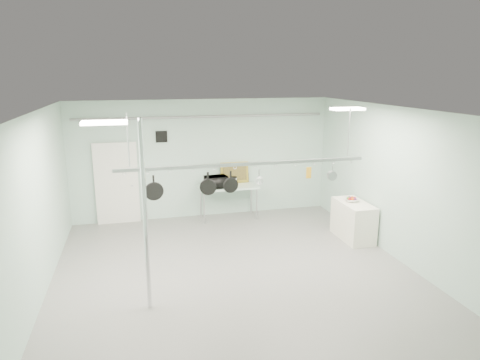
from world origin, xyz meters
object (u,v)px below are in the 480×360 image
object	(u,v)px
skillet_mid	(208,184)
microwave	(216,182)
side_cabinet	(353,221)
skillet_left	(154,188)
skillet_right	(231,181)
coffee_canister	(234,182)
pot_rack	(245,163)
fruit_bowl	(352,200)
prep_table	(228,189)
chrome_pole	(145,218)

from	to	relation	value
skillet_mid	microwave	bearing A→B (deg)	85.37
side_cabinet	skillet_left	size ratio (longest dim) A/B	2.52
side_cabinet	skillet_right	world-z (taller)	skillet_right
coffee_canister	skillet_mid	distance (m)	3.62
microwave	skillet_left	distance (m)	3.73
pot_rack	fruit_bowl	xyz separation A→B (m)	(2.92, 1.19, -1.29)
fruit_bowl	coffee_canister	bearing A→B (deg)	138.53
prep_table	skillet_right	distance (m)	3.53
side_cabinet	skillet_right	size ratio (longest dim) A/B	3.01
skillet_mid	fruit_bowl	bearing A→B (deg)	26.88
skillet_mid	skillet_right	size ratio (longest dim) A/B	1.10
prep_table	skillet_mid	bearing A→B (deg)	-108.67
coffee_canister	skillet_right	bearing A→B (deg)	-104.33
pot_rack	coffee_canister	bearing A→B (deg)	80.41
fruit_bowl	skillet_mid	bearing A→B (deg)	-161.86
fruit_bowl	skillet_mid	size ratio (longest dim) A/B	0.74
pot_rack	coffee_canister	xyz separation A→B (m)	(0.56, 3.28, -1.22)
microwave	coffee_canister	distance (m)	0.52
fruit_bowl	skillet_mid	xyz separation A→B (m)	(-3.64, -1.19, 0.93)
coffee_canister	skillet_left	distance (m)	4.07
pot_rack	skillet_right	world-z (taller)	pot_rack
skillet_mid	skillet_left	bearing A→B (deg)	-171.26
chrome_pole	prep_table	world-z (taller)	chrome_pole
microwave	coffee_canister	bearing A→B (deg)	-177.21
chrome_pole	coffee_canister	bearing A→B (deg)	59.60
skillet_left	chrome_pole	bearing A→B (deg)	-105.95
coffee_canister	skillet_right	distance (m)	3.50
pot_rack	skillet_left	world-z (taller)	pot_rack
side_cabinet	fruit_bowl	world-z (taller)	fruit_bowl
coffee_canister	skillet_right	xyz separation A→B (m)	(-0.84, -3.28, 0.87)
coffee_canister	skillet_right	world-z (taller)	skillet_right
prep_table	skillet_left	size ratio (longest dim) A/B	3.36
microwave	skillet_mid	distance (m)	3.38
chrome_pole	skillet_right	bearing A→B (deg)	29.11
side_cabinet	skillet_mid	bearing A→B (deg)	-163.29
chrome_pole	coffee_canister	size ratio (longest dim) A/B	15.13
skillet_mid	side_cabinet	bearing A→B (deg)	25.44
side_cabinet	chrome_pole	bearing A→B (deg)	-157.59
side_cabinet	coffee_canister	world-z (taller)	coffee_canister
skillet_mid	prep_table	bearing A→B (deg)	80.07
prep_table	side_cabinet	world-z (taller)	prep_table
microwave	skillet_left	size ratio (longest dim) A/B	1.21
microwave	skillet_right	distance (m)	3.32
fruit_bowl	skillet_left	size ratio (longest dim) A/B	0.68
skillet_left	skillet_right	size ratio (longest dim) A/B	1.19
prep_table	skillet_right	world-z (taller)	skillet_right
side_cabinet	skillet_left	xyz separation A→B (m)	(-4.65, -1.10, 1.40)
pot_rack	microwave	size ratio (longest dim) A/B	8.35
fruit_bowl	skillet_right	distance (m)	3.55
chrome_pole	fruit_bowl	world-z (taller)	chrome_pole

